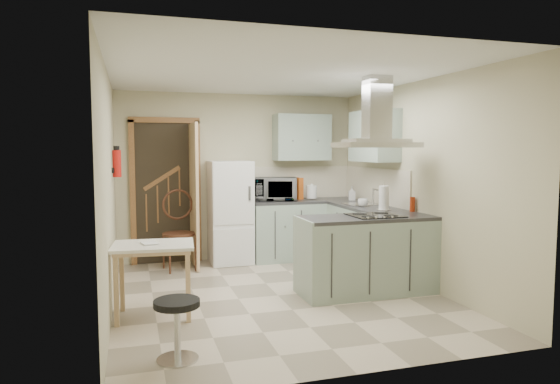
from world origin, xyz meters
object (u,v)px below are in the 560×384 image
object	(u,v)px
drop_leaf_table	(154,280)
microwave	(276,189)
extractor_hood	(376,145)
peninsula	(367,255)
bentwood_chair	(179,234)
fridge	(230,212)
stool	(177,330)

from	to	relation	value
drop_leaf_table	microwave	size ratio (longest dim) A/B	1.27
drop_leaf_table	extractor_hood	bearing A→B (deg)	8.83
peninsula	bentwood_chair	distance (m)	2.64
fridge	stool	distance (m)	3.45
bentwood_chair	fridge	bearing A→B (deg)	7.65
fridge	microwave	world-z (taller)	fridge
bentwood_chair	microwave	size ratio (longest dim) A/B	1.63
bentwood_chair	stool	world-z (taller)	bentwood_chair
drop_leaf_table	peninsula	bearing A→B (deg)	8.97
extractor_hood	microwave	size ratio (longest dim) A/B	1.45
peninsula	bentwood_chair	xyz separation A→B (m)	(-1.99, 1.74, 0.05)
peninsula	stool	distance (m)	2.62
peninsula	drop_leaf_table	xyz separation A→B (m)	(-2.41, -0.15, -0.08)
bentwood_chair	stool	xyz separation A→B (m)	(-0.30, -3.01, -0.26)
drop_leaf_table	stool	size ratio (longest dim) A/B	1.60
extractor_hood	bentwood_chair	xyz separation A→B (m)	(-2.09, 1.74, -1.22)
microwave	peninsula	bearing A→B (deg)	-60.38
fridge	extractor_hood	xyz separation A→B (m)	(1.32, -1.98, 0.97)
fridge	bentwood_chair	bearing A→B (deg)	-162.64
bentwood_chair	peninsula	bearing A→B (deg)	-50.91
fridge	microwave	xyz separation A→B (m)	(0.71, 0.06, 0.32)
peninsula	microwave	size ratio (longest dim) A/B	2.50
microwave	drop_leaf_table	bearing A→B (deg)	-115.54
fridge	drop_leaf_table	bearing A→B (deg)	-119.16
stool	peninsula	bearing A→B (deg)	29.02
peninsula	bentwood_chair	bearing A→B (deg)	138.80
peninsula	microwave	xyz separation A→B (m)	(-0.51, 2.04, 0.62)
fridge	drop_leaf_table	distance (m)	2.47
stool	fridge	bearing A→B (deg)	71.93
fridge	extractor_hood	world-z (taller)	extractor_hood
drop_leaf_table	bentwood_chair	world-z (taller)	bentwood_chair
microwave	fridge	bearing A→B (deg)	-160.07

